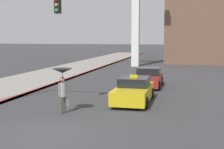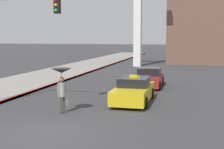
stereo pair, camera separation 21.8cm
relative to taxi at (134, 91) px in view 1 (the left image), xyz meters
The scene contains 6 objects.
ground_plane 6.87m from the taxi, 108.09° to the right, with size 300.00×300.00×0.00m, color #38383A.
taxi is the anchor object (origin of this frame).
sedan_red 5.72m from the taxi, 88.62° to the left, with size 1.91×4.06×1.39m.
pedestrian_with_umbrella 4.55m from the taxi, 129.81° to the right, with size 0.96×0.96×2.15m.
traffic_light 7.12m from the taxi, 159.47° to the right, with size 4.08×0.38×5.89m.
monument_cross 23.00m from the taxi, 98.96° to the left, with size 6.20×0.90×14.10m.
Camera 1 is at (4.92, -10.48, 3.60)m, focal length 50.00 mm.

